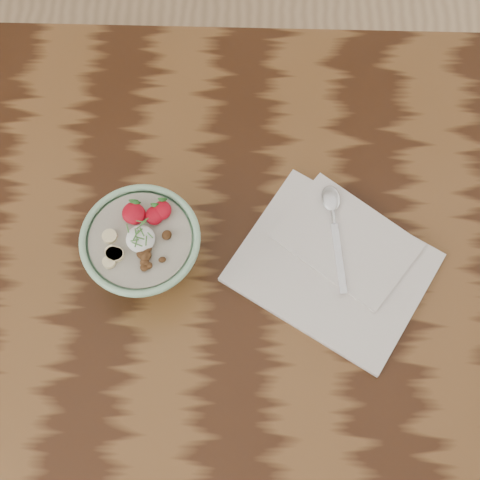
# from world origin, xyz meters

# --- Properties ---
(table) EXTENTS (1.60, 0.90, 0.75)m
(table) POSITION_xyz_m (0.00, 0.00, 0.66)
(table) COLOR #341B0D
(table) RESTS_ON ground
(breakfast_bowl) EXTENTS (0.17, 0.17, 0.11)m
(breakfast_bowl) POSITION_xyz_m (-0.14, 0.01, 0.81)
(breakfast_bowl) COLOR #94C79C
(breakfast_bowl) RESTS_ON table
(napkin) EXTENTS (0.34, 0.32, 0.02)m
(napkin) POSITION_xyz_m (0.14, 0.01, 0.76)
(napkin) COLOR silver
(napkin) RESTS_ON table
(spoon) EXTENTS (0.04, 0.18, 0.01)m
(spoon) POSITION_xyz_m (0.14, 0.09, 0.77)
(spoon) COLOR silver
(spoon) RESTS_ON napkin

